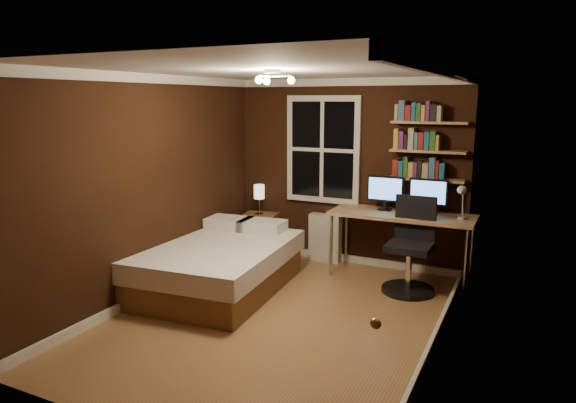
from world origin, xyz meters
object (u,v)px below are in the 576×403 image
at_px(bedside_lamp, 259,200).
at_px(bed, 219,265).
at_px(monitor_right, 428,197).
at_px(desk_lamp, 462,202).
at_px(office_chair, 411,255).
at_px(nightstand, 260,235).
at_px(radiator, 325,238).
at_px(desk, 402,218).
at_px(monitor_left, 385,193).

bearing_deg(bedside_lamp, bed, -80.69).
height_order(bed, monitor_right, monitor_right).
relative_size(desk_lamp, office_chair, 0.39).
xyz_separation_m(nightstand, desk_lamp, (2.79, -0.17, 0.76)).
height_order(radiator, monitor_right, monitor_right).
xyz_separation_m(radiator, monitor_right, (1.40, -0.14, 0.73)).
bearing_deg(bedside_lamp, desk, -2.77).
xyz_separation_m(monitor_left, office_chair, (0.46, -0.48, -0.62)).
distance_m(bed, monitor_left, 2.26).
relative_size(bed, desk, 1.22).
bearing_deg(desk_lamp, bedside_lamp, 176.51).
relative_size(radiator, monitor_left, 1.42).
relative_size(nightstand, monitor_right, 1.28).
height_order(radiator, office_chair, office_chair).
bearing_deg(office_chair, bed, -154.60).
bearing_deg(desk, nightstand, 177.23).
distance_m(bed, monitor_right, 2.67).
bearing_deg(bed, office_chair, 19.36).
height_order(bedside_lamp, radiator, bedside_lamp).
relative_size(desk, monitor_right, 3.76).
bearing_deg(monitor_right, desk_lamp, -20.61).
xyz_separation_m(desk, monitor_right, (0.29, 0.09, 0.28)).
xyz_separation_m(bed, monitor_left, (1.60, 1.41, 0.76)).
bearing_deg(office_chair, monitor_left, 134.72).
bearing_deg(bed, desk, 30.67).
height_order(bed, desk, desk).
relative_size(nightstand, monitor_left, 1.28).
bearing_deg(bed, bedside_lamp, 94.41).
height_order(bed, bedside_lamp, bedside_lamp).
bearing_deg(bedside_lamp, monitor_left, -0.39).
distance_m(nightstand, desk, 2.14).
bearing_deg(monitor_left, bedside_lamp, 179.61).
bearing_deg(monitor_left, office_chair, -46.42).
xyz_separation_m(bed, bedside_lamp, (-0.23, 1.42, 0.52)).
bearing_deg(radiator, bed, -115.39).
xyz_separation_m(nightstand, monitor_left, (1.83, -0.01, 0.76)).
relative_size(radiator, desk_lamp, 1.51).
relative_size(bed, bedside_lamp, 4.95).
height_order(bedside_lamp, monitor_left, monitor_left).
xyz_separation_m(monitor_right, desk_lamp, (0.42, -0.16, -0.00)).
height_order(nightstand, desk, desk).
height_order(desk, desk_lamp, desk_lamp).
bearing_deg(desk_lamp, nightstand, 176.51).
xyz_separation_m(bedside_lamp, radiator, (0.97, 0.13, -0.48)).
bearing_deg(bed, monitor_left, 36.45).
height_order(bed, radiator, bed).
distance_m(monitor_left, office_chair, 0.91).
xyz_separation_m(nightstand, bedside_lamp, (0.00, 0.00, 0.52)).
xyz_separation_m(monitor_left, monitor_right, (0.54, 0.00, 0.00)).
bearing_deg(bed, radiator, 59.72).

